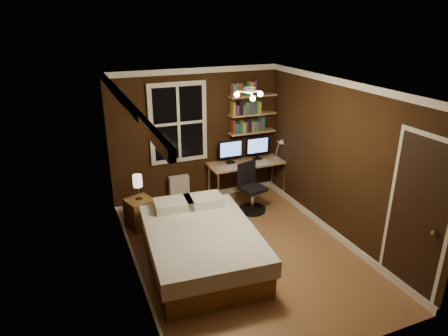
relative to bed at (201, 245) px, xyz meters
name	(u,v)px	position (x,y,z in m)	size (l,w,h in m)	color
floor	(243,253)	(0.67, 0.01, -0.30)	(4.20, 4.20, 0.00)	brown
wall_back	(197,136)	(0.67, 2.11, 0.95)	(3.20, 0.04, 2.50)	black
wall_left	(129,195)	(-0.93, 0.01, 0.95)	(0.04, 4.20, 2.50)	black
wall_right	(339,161)	(2.27, 0.01, 0.95)	(0.04, 4.20, 2.50)	black
ceiling	(247,86)	(0.67, 0.01, 2.20)	(3.20, 4.20, 0.02)	white
window	(178,123)	(0.32, 2.08, 1.25)	(1.06, 0.06, 1.46)	silver
door	(416,219)	(2.26, -1.54, 0.73)	(0.03, 0.82, 2.05)	black
door_knob	(434,233)	(2.22, -1.84, 0.70)	(0.06, 0.06, 0.06)	#B59235
ceiling_fixture	(250,96)	(0.67, -0.09, 2.10)	(0.44, 0.44, 0.18)	beige
bookshelf_lower	(252,132)	(1.75, 1.99, 0.95)	(0.92, 0.22, 0.03)	tan
books_row_lower	(252,125)	(1.75, 1.99, 1.08)	(0.66, 0.16, 0.23)	maroon
bookshelf_middle	(252,114)	(1.75, 1.99, 1.30)	(0.92, 0.22, 0.03)	tan
books_row_middle	(252,107)	(1.75, 1.99, 1.43)	(0.54, 0.16, 0.23)	#1B5679
bookshelf_upper	(253,96)	(1.75, 1.99, 1.65)	(0.92, 0.22, 0.03)	tan
books_row_upper	(253,89)	(1.75, 1.99, 1.78)	(0.42, 0.16, 0.23)	#285D39
bed	(201,245)	(0.00, 0.00, 0.00)	(1.64, 2.16, 0.70)	brown
nightstand	(140,213)	(-0.59, 1.39, -0.04)	(0.41, 0.41, 0.51)	brown
bedside_lamp	(138,187)	(-0.59, 1.39, 0.43)	(0.15, 0.15, 0.43)	white
radiator	(179,190)	(0.26, 2.01, -0.02)	(0.37, 0.13, 0.56)	silver
desk	(247,165)	(1.58, 1.81, 0.36)	(1.52, 0.57, 0.72)	tan
monitor_left	(231,152)	(1.26, 1.88, 0.65)	(0.47, 0.12, 0.44)	black
monitor_right	(257,148)	(1.82, 1.88, 0.65)	(0.47, 0.12, 0.44)	black
desk_lamp	(280,148)	(2.23, 1.73, 0.64)	(0.14, 0.32, 0.44)	silver
office_chair	(251,193)	(1.39, 1.25, 0.03)	(0.50, 0.50, 0.90)	black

